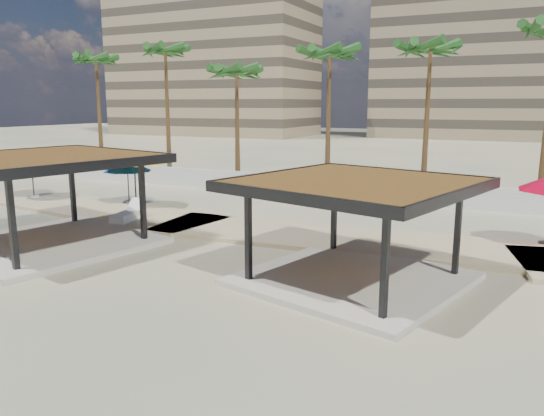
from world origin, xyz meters
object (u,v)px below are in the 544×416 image
at_px(umbrella_a, 127,166).
at_px(pavilion_central, 355,221).
at_px(pavilion_west, 47,192).
at_px(lounger_a, 128,215).

bearing_deg(umbrella_a, pavilion_central, -24.80).
bearing_deg(pavilion_west, lounger_a, 102.71).
relative_size(pavilion_west, umbrella_a, 2.78).
bearing_deg(umbrella_a, pavilion_west, -70.00).
height_order(pavilion_west, umbrella_a, pavilion_west).
distance_m(pavilion_west, lounger_a, 4.65).
xyz_separation_m(pavilion_west, umbrella_a, (-2.80, 7.68, 0.05)).
xyz_separation_m(pavilion_west, lounger_a, (0.04, 4.33, -1.70)).
xyz_separation_m(pavilion_central, pavilion_west, (-11.61, -1.03, 0.19)).
height_order(umbrella_a, lounger_a, umbrella_a).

